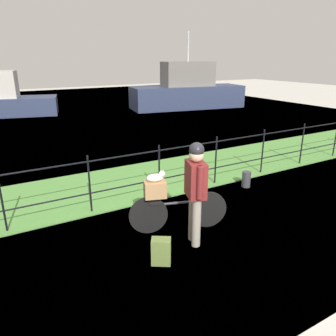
{
  "coord_description": "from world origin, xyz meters",
  "views": [
    {
      "loc": [
        -3.07,
        -3.6,
        2.88
      ],
      "look_at": [
        -0.19,
        1.39,
        0.9
      ],
      "focal_mm": 34.76,
      "sensor_mm": 36.0,
      "label": 1
    }
  ],
  "objects_px": {
    "backpack_on_paving": "(161,251)",
    "moored_boat_mid": "(187,91)",
    "bicycle_main": "(178,211)",
    "cyclist_person": "(196,185)",
    "mooring_bollard": "(246,179)",
    "wooden_crate": "(155,189)",
    "terrier_dog": "(156,177)"
  },
  "relations": [
    {
      "from": "bicycle_main",
      "to": "wooden_crate",
      "type": "distance_m",
      "value": 0.59
    },
    {
      "from": "cyclist_person",
      "to": "moored_boat_mid",
      "type": "bearing_deg",
      "value": 57.26
    },
    {
      "from": "backpack_on_paving",
      "to": "mooring_bollard",
      "type": "distance_m",
      "value": 3.54
    },
    {
      "from": "cyclist_person",
      "to": "mooring_bollard",
      "type": "relative_size",
      "value": 4.6
    },
    {
      "from": "terrier_dog",
      "to": "moored_boat_mid",
      "type": "xyz_separation_m",
      "value": [
        8.35,
        11.83,
        -0.06
      ]
    },
    {
      "from": "moored_boat_mid",
      "to": "mooring_bollard",
      "type": "bearing_deg",
      "value": -116.82
    },
    {
      "from": "terrier_dog",
      "to": "backpack_on_paving",
      "type": "relative_size",
      "value": 0.81
    },
    {
      "from": "wooden_crate",
      "to": "cyclist_person",
      "type": "xyz_separation_m",
      "value": [
        0.39,
        -0.6,
        0.2
      ]
    },
    {
      "from": "bicycle_main",
      "to": "moored_boat_mid",
      "type": "distance_m",
      "value": 14.39
    },
    {
      "from": "backpack_on_paving",
      "to": "bicycle_main",
      "type": "bearing_deg",
      "value": -102.97
    },
    {
      "from": "wooden_crate",
      "to": "cyclist_person",
      "type": "distance_m",
      "value": 0.75
    },
    {
      "from": "bicycle_main",
      "to": "backpack_on_paving",
      "type": "bearing_deg",
      "value": -135.25
    },
    {
      "from": "cyclist_person",
      "to": "bicycle_main",
      "type": "bearing_deg",
      "value": 92.36
    },
    {
      "from": "cyclist_person",
      "to": "backpack_on_paving",
      "type": "bearing_deg",
      "value": -162.35
    },
    {
      "from": "mooring_bollard",
      "to": "bicycle_main",
      "type": "bearing_deg",
      "value": -159.6
    },
    {
      "from": "bicycle_main",
      "to": "cyclist_person",
      "type": "height_order",
      "value": "cyclist_person"
    },
    {
      "from": "bicycle_main",
      "to": "cyclist_person",
      "type": "distance_m",
      "value": 0.81
    },
    {
      "from": "terrier_dog",
      "to": "cyclist_person",
      "type": "distance_m",
      "value": 0.7
    },
    {
      "from": "moored_boat_mid",
      "to": "terrier_dog",
      "type": "bearing_deg",
      "value": -125.23
    },
    {
      "from": "cyclist_person",
      "to": "moored_boat_mid",
      "type": "relative_size",
      "value": 0.25
    },
    {
      "from": "mooring_bollard",
      "to": "moored_boat_mid",
      "type": "relative_size",
      "value": 0.05
    },
    {
      "from": "mooring_bollard",
      "to": "cyclist_person",
      "type": "bearing_deg",
      "value": -150.12
    },
    {
      "from": "backpack_on_paving",
      "to": "moored_boat_mid",
      "type": "distance_m",
      "value": 15.4
    },
    {
      "from": "cyclist_person",
      "to": "backpack_on_paving",
      "type": "relative_size",
      "value": 4.21
    },
    {
      "from": "terrier_dog",
      "to": "cyclist_person",
      "type": "relative_size",
      "value": 0.19
    },
    {
      "from": "bicycle_main",
      "to": "wooden_crate",
      "type": "height_order",
      "value": "wooden_crate"
    },
    {
      "from": "bicycle_main",
      "to": "cyclist_person",
      "type": "xyz_separation_m",
      "value": [
        0.02,
        -0.48,
        0.65
      ]
    },
    {
      "from": "terrier_dog",
      "to": "mooring_bollard",
      "type": "height_order",
      "value": "terrier_dog"
    },
    {
      "from": "terrier_dog",
      "to": "moored_boat_mid",
      "type": "relative_size",
      "value": 0.05
    },
    {
      "from": "mooring_bollard",
      "to": "terrier_dog",
      "type": "bearing_deg",
      "value": -164.15
    },
    {
      "from": "mooring_bollard",
      "to": "moored_boat_mid",
      "type": "distance_m",
      "value": 12.4
    },
    {
      "from": "moored_boat_mid",
      "to": "wooden_crate",
      "type": "bearing_deg",
      "value": -125.32
    }
  ]
}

